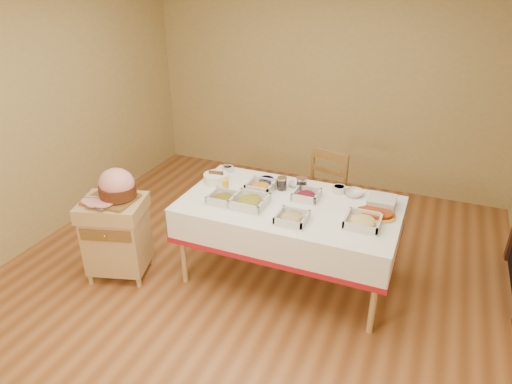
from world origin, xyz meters
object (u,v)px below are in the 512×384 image
at_px(butcher_cart, 116,233).
at_px(brass_platter, 375,214).
at_px(dining_table, 289,220).
at_px(bread_basket, 216,178).
at_px(plate_stack, 382,202).
at_px(ham_on_board, 116,187).
at_px(mustard_bottle, 226,186).
at_px(dining_chair, 321,199).
at_px(preserve_jar_left, 282,184).
at_px(preserve_jar_right, 302,185).

bearing_deg(butcher_cart, brass_platter, 15.67).
xyz_separation_m(dining_table, bread_basket, (-0.76, 0.13, 0.20)).
distance_m(butcher_cart, plate_stack, 2.31).
xyz_separation_m(dining_table, ham_on_board, (-1.38, -0.50, 0.28)).
relative_size(mustard_bottle, brass_platter, 0.51).
distance_m(dining_chair, mustard_bottle, 1.06).
bearing_deg(ham_on_board, dining_table, 20.07).
bearing_deg(mustard_bottle, bread_basket, 136.38).
bearing_deg(mustard_bottle, plate_stack, 12.52).
xyz_separation_m(butcher_cart, bread_basket, (0.66, 0.67, 0.38)).
bearing_deg(preserve_jar_left, plate_stack, 1.24).
distance_m(ham_on_board, plate_stack, 2.23).
distance_m(dining_table, dining_chair, 0.71).
xyz_separation_m(butcher_cart, mustard_bottle, (0.85, 0.49, 0.41)).
bearing_deg(plate_stack, bread_basket, -175.73).
bearing_deg(plate_stack, dining_table, -161.48).
distance_m(bread_basket, brass_platter, 1.46).
distance_m(ham_on_board, bread_basket, 0.89).
bearing_deg(ham_on_board, dining_chair, 39.17).
bearing_deg(butcher_cart, ham_on_board, 38.07).
distance_m(dining_chair, preserve_jar_right, 0.54).
height_order(butcher_cart, plate_stack, plate_stack).
bearing_deg(brass_platter, butcher_cart, -164.33).
height_order(dining_table, plate_stack, plate_stack).
relative_size(dining_chair, brass_platter, 2.99).
distance_m(butcher_cart, dining_chair, 1.96).
xyz_separation_m(ham_on_board, preserve_jar_right, (1.40, 0.77, -0.06)).
height_order(dining_table, ham_on_board, ham_on_board).
relative_size(butcher_cart, plate_stack, 3.39).
bearing_deg(plate_stack, preserve_jar_left, -178.76).
bearing_deg(bread_basket, dining_chair, 33.53).
distance_m(ham_on_board, preserve_jar_left, 1.43).
bearing_deg(bread_basket, preserve_jar_left, 8.56).
distance_m(mustard_bottle, plate_stack, 1.33).
relative_size(ham_on_board, preserve_jar_left, 3.80).
height_order(butcher_cart, preserve_jar_left, preserve_jar_left).
xyz_separation_m(preserve_jar_right, bread_basket, (-0.78, -0.14, -0.01)).
bearing_deg(preserve_jar_right, butcher_cart, -150.75).
bearing_deg(dining_table, preserve_jar_right, 86.71).
bearing_deg(ham_on_board, butcher_cart, -141.93).
height_order(dining_table, mustard_bottle, mustard_bottle).
height_order(dining_table, preserve_jar_right, preserve_jar_right).
distance_m(dining_chair, preserve_jar_left, 0.62).
bearing_deg(bread_basket, dining_table, -9.67).
height_order(butcher_cart, ham_on_board, ham_on_board).
height_order(dining_table, bread_basket, bread_basket).
bearing_deg(bread_basket, butcher_cart, -134.77).
bearing_deg(mustard_bottle, ham_on_board, -150.38).
bearing_deg(mustard_bottle, dining_chair, 48.03).
xyz_separation_m(preserve_jar_left, preserve_jar_right, (0.17, 0.05, 0.00)).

